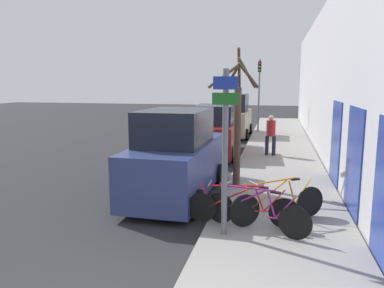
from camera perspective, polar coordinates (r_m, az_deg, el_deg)
ground_plane at (r=15.30m, az=3.37°, el=-2.83°), size 80.00×80.00×0.00m
sidewalk_curb at (r=17.84m, az=13.14°, el=-1.07°), size 3.20×32.00×0.15m
building_facade at (r=17.59m, az=19.29°, el=8.86°), size 0.23×32.00×6.50m
signpost at (r=7.41m, az=5.05°, el=-0.70°), size 0.51×0.14×3.34m
bicycle_0 at (r=8.02m, az=9.64°, el=-10.22°), size 2.23×0.83×0.94m
bicycle_1 at (r=8.29m, az=7.66°, el=-9.58°), size 2.45×0.44×0.91m
bicycle_2 at (r=8.61m, az=13.03°, el=-8.85°), size 2.03×1.36×0.99m
parked_car_0 at (r=10.53m, az=-2.34°, el=-2.11°), size 2.14×4.82×2.49m
parked_car_1 at (r=16.64m, az=3.49°, el=1.78°), size 2.18×4.85×2.26m
parked_car_2 at (r=22.70m, az=6.22°, el=4.04°), size 2.14×4.45×2.56m
pedestrian_near at (r=16.21m, az=11.92°, el=1.77°), size 0.45×0.38×1.72m
street_tree at (r=11.21m, az=6.95°, el=3.39°), size 1.44×1.49×4.07m
traffic_light at (r=24.05m, az=10.20°, el=8.74°), size 0.20×0.30×4.50m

